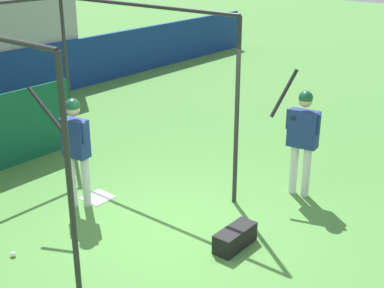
# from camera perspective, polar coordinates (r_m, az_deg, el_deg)

# --- Properties ---
(ground_plane) EXTENTS (60.00, 60.00, 0.00)m
(ground_plane) POSITION_cam_1_polar(r_m,az_deg,el_deg) (8.00, -1.36, -9.03)
(ground_plane) COLOR #477F38
(batting_cage) EXTENTS (3.28, 4.15, 3.01)m
(batting_cage) POSITION_cam_1_polar(r_m,az_deg,el_deg) (9.46, -17.72, 3.65)
(batting_cage) COLOR #282828
(batting_cage) RESTS_ON ground
(home_plate) EXTENTS (0.44, 0.44, 0.02)m
(home_plate) POSITION_cam_1_polar(r_m,az_deg,el_deg) (9.01, -10.04, -5.64)
(home_plate) COLOR white
(home_plate) RESTS_ON ground
(player_batter) EXTENTS (0.53, 0.83, 1.95)m
(player_batter) POSITION_cam_1_polar(r_m,az_deg,el_deg) (8.37, -12.38, 0.12)
(player_batter) COLOR silver
(player_batter) RESTS_ON ground
(player_waiting) EXTENTS (0.53, 0.77, 2.06)m
(player_waiting) POSITION_cam_1_polar(r_m,az_deg,el_deg) (8.76, 11.69, 1.17)
(player_waiting) COLOR silver
(player_waiting) RESTS_ON ground
(equipment_bag) EXTENTS (0.70, 0.28, 0.28)m
(equipment_bag) POSITION_cam_1_polar(r_m,az_deg,el_deg) (7.53, 4.61, -9.94)
(equipment_bag) COLOR black
(equipment_bag) RESTS_ON ground
(baseball) EXTENTS (0.07, 0.07, 0.07)m
(baseball) POSITION_cam_1_polar(r_m,az_deg,el_deg) (7.74, -18.57, -11.08)
(baseball) COLOR white
(baseball) RESTS_ON ground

